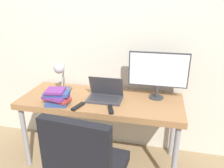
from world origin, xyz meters
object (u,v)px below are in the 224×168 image
Objects in this scene: monitor at (158,72)px; desk_lamp at (60,72)px; office_chair at (85,167)px; laptop at (105,95)px; book_stack at (57,97)px.

monitor reaches higher than desk_lamp.
monitor reaches higher than office_chair.
monitor is at bearing 16.33° from laptop.
monitor is 2.18× the size of book_stack.
monitor is 1.12m from office_chair.
office_chair is 0.78m from book_stack.
book_stack is (0.07, -0.26, -0.16)m from desk_lamp.
desk_lamp reaches higher than office_chair.
desk_lamp is 0.31m from book_stack.
desk_lamp is at bearing 104.44° from book_stack.
monitor is at bearing 63.43° from office_chair.
office_chair is (0.54, -0.82, -0.42)m from desk_lamp.
desk_lamp is at bearing 173.71° from laptop.
monitor is 1.70× the size of desk_lamp.
monitor is (0.50, 0.15, 0.23)m from laptop.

